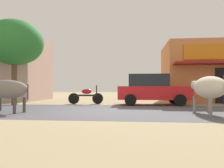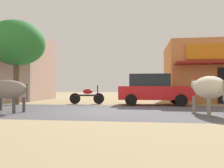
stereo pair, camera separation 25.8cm
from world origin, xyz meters
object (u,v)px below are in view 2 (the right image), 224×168
(parked_hatchback_car, at_px, (153,89))
(cow_far_dark, at_px, (208,88))
(cow_near_brown, at_px, (6,90))
(roadside_tree, at_px, (17,43))
(parked_motorcycle, at_px, (87,96))

(parked_hatchback_car, height_order, cow_far_dark, parked_hatchback_car)
(cow_near_brown, bearing_deg, parked_hatchback_car, 35.91)
(roadside_tree, distance_m, cow_far_dark, 9.90)
(parked_motorcycle, bearing_deg, parked_hatchback_car, -3.26)
(parked_hatchback_car, relative_size, cow_near_brown, 1.49)
(parked_hatchback_car, relative_size, cow_far_dark, 1.40)
(roadside_tree, relative_size, parked_motorcycle, 2.34)
(roadside_tree, height_order, cow_far_dark, roadside_tree)
(roadside_tree, xyz_separation_m, cow_near_brown, (1.66, -3.41, -2.52))
(cow_near_brown, relative_size, cow_far_dark, 0.94)
(roadside_tree, relative_size, cow_far_dark, 1.71)
(parked_motorcycle, bearing_deg, roadside_tree, -165.45)
(roadside_tree, xyz_separation_m, cow_far_dark, (9.06, -3.17, -2.45))
(roadside_tree, distance_m, parked_motorcycle, 4.84)
(parked_hatchback_car, bearing_deg, roadside_tree, -174.11)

